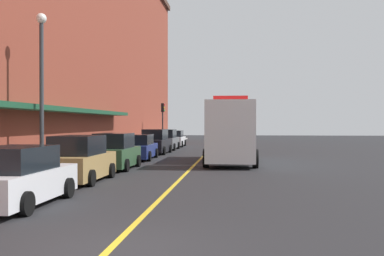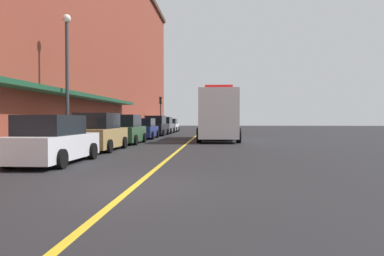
% 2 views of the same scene
% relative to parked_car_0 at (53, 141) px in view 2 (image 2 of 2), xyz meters
% --- Properties ---
extents(ground_plane, '(112.00, 112.00, 0.00)m').
position_rel_parked_car_0_xyz_m(ground_plane, '(3.87, 20.88, -0.81)').
color(ground_plane, '#232326').
extents(sidewalk_left, '(2.40, 70.00, 0.15)m').
position_rel_parked_car_0_xyz_m(sidewalk_left, '(-2.33, 20.88, -0.73)').
color(sidewalk_left, '#ADA8A0').
rests_on(sidewalk_left, ground).
extents(lane_center_stripe, '(0.16, 70.00, 0.01)m').
position_rel_parked_car_0_xyz_m(lane_center_stripe, '(3.87, 20.88, -0.80)').
color(lane_center_stripe, gold).
rests_on(lane_center_stripe, ground).
extents(brick_building_left, '(10.52, 64.00, 19.02)m').
position_rel_parked_car_0_xyz_m(brick_building_left, '(-8.21, 19.88, 8.71)').
color(brick_building_left, brown).
rests_on(brick_building_left, ground).
extents(parked_car_0, '(2.04, 4.63, 1.72)m').
position_rel_parked_car_0_xyz_m(parked_car_0, '(0.00, 0.00, 0.00)').
color(parked_car_0, silver).
rests_on(parked_car_0, ground).
extents(parked_car_1, '(2.05, 4.45, 1.88)m').
position_rel_parked_car_0_xyz_m(parked_car_1, '(-0.10, 5.39, 0.07)').
color(parked_car_1, '#A5844C').
rests_on(parked_car_1, ground).
extents(parked_car_2, '(2.04, 4.26, 1.86)m').
position_rel_parked_car_0_xyz_m(parked_car_2, '(-0.02, 10.52, 0.06)').
color(parked_car_2, '#2D5133').
rests_on(parked_car_2, ground).
extents(parked_car_3, '(2.19, 4.94, 1.64)m').
position_rel_parked_car_0_xyz_m(parked_car_3, '(-0.15, 16.80, -0.03)').
color(parked_car_3, navy).
rests_on(parked_car_3, ground).
extents(parked_car_4, '(2.09, 4.52, 1.91)m').
position_rel_parked_car_0_xyz_m(parked_car_4, '(-0.02, 22.41, 0.08)').
color(parked_car_4, black).
rests_on(parked_car_4, ground).
extents(parked_car_5, '(2.14, 4.56, 1.82)m').
position_rel_parked_car_0_xyz_m(parked_car_5, '(-0.08, 27.80, 0.04)').
color(parked_car_5, '#595B60').
rests_on(parked_car_5, ground).
extents(parked_car_6, '(2.08, 4.66, 1.64)m').
position_rel_parked_car_0_xyz_m(parked_car_6, '(-0.03, 33.30, -0.03)').
color(parked_car_6, silver).
rests_on(parked_car_6, ground).
extents(box_truck, '(2.97, 9.17, 3.82)m').
position_rel_parked_car_0_xyz_m(box_truck, '(5.95, 14.97, 1.02)').
color(box_truck, silver).
rests_on(box_truck, ground).
extents(parking_meter_0, '(0.14, 0.18, 1.33)m').
position_rel_parked_car_0_xyz_m(parking_meter_0, '(-1.48, 18.94, 0.25)').
color(parking_meter_0, '#4C4C51').
rests_on(parking_meter_0, sidewalk_left).
extents(parking_meter_1, '(0.14, 0.18, 1.33)m').
position_rel_parked_car_0_xyz_m(parking_meter_1, '(-1.48, 24.37, 0.25)').
color(parking_meter_1, '#4C4C51').
rests_on(parking_meter_1, sidewalk_left).
extents(parking_meter_2, '(0.14, 0.18, 1.33)m').
position_rel_parked_car_0_xyz_m(parking_meter_2, '(-1.48, 13.08, 0.25)').
color(parking_meter_2, '#4C4C51').
rests_on(parking_meter_2, sidewalk_left).
extents(street_lamp_left, '(0.44, 0.44, 6.94)m').
position_rel_parked_car_0_xyz_m(street_lamp_left, '(-2.08, 6.29, 3.59)').
color(street_lamp_left, '#33383D').
rests_on(street_lamp_left, sidewalk_left).
extents(traffic_light_near, '(0.38, 0.36, 4.30)m').
position_rel_parked_car_0_xyz_m(traffic_light_near, '(-1.42, 34.43, 2.35)').
color(traffic_light_near, '#232326').
rests_on(traffic_light_near, sidewalk_left).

